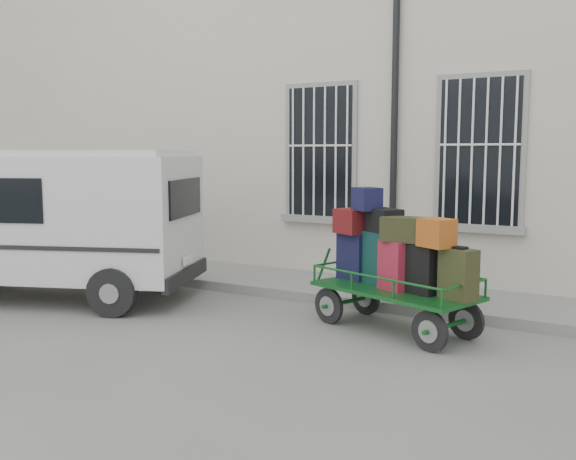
{
  "coord_description": "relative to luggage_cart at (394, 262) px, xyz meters",
  "views": [
    {
      "loc": [
        4.63,
        -6.95,
        2.24
      ],
      "look_at": [
        0.08,
        1.0,
        1.13
      ],
      "focal_mm": 40.0,
      "sensor_mm": 36.0,
      "label": 1
    }
  ],
  "objects": [
    {
      "name": "ground",
      "position": [
        -1.86,
        -0.59,
        -0.88
      ],
      "size": [
        80.0,
        80.0,
        0.0
      ],
      "primitive_type": "plane",
      "color": "slate",
      "rests_on": "ground"
    },
    {
      "name": "building",
      "position": [
        -1.85,
        4.91,
        2.12
      ],
      "size": [
        24.0,
        5.15,
        6.0
      ],
      "color": "beige",
      "rests_on": "ground"
    },
    {
      "name": "sidewalk",
      "position": [
        -1.86,
        1.61,
        -0.81
      ],
      "size": [
        24.0,
        1.7,
        0.15
      ],
      "primitive_type": "cube",
      "color": "gray",
      "rests_on": "ground"
    },
    {
      "name": "luggage_cart",
      "position": [
        0.0,
        0.0,
        0.0
      ],
      "size": [
        2.49,
        1.58,
        1.79
      ],
      "rotation": [
        0.0,
        0.0,
        -0.33
      ],
      "color": "black",
      "rests_on": "ground"
    },
    {
      "name": "van",
      "position": [
        -5.28,
        -0.92,
        0.42
      ],
      "size": [
        4.86,
        3.35,
        2.28
      ],
      "rotation": [
        0.0,
        0.0,
        0.37
      ],
      "color": "silver",
      "rests_on": "ground"
    }
  ]
}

